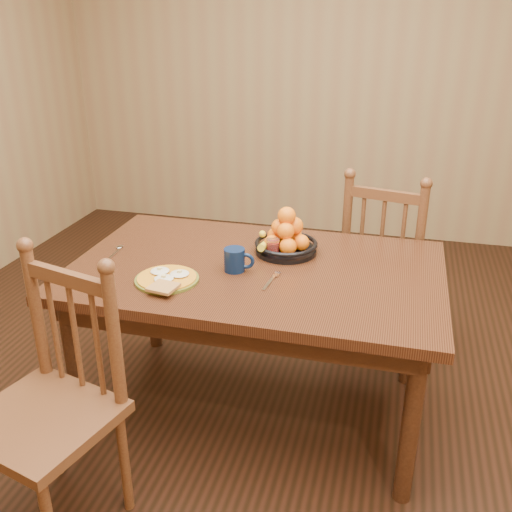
% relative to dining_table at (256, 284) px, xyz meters
% --- Properties ---
extents(room, '(4.52, 5.02, 2.72)m').
position_rel_dining_table_xyz_m(room, '(0.00, 0.00, 0.68)').
color(room, black).
rests_on(room, ground).
extents(dining_table, '(1.60, 1.00, 0.75)m').
position_rel_dining_table_xyz_m(dining_table, '(0.00, 0.00, 0.00)').
color(dining_table, black).
rests_on(dining_table, ground).
extents(chair_far, '(0.54, 0.53, 1.02)m').
position_rel_dining_table_xyz_m(chair_far, '(0.54, 0.75, -0.17)').
color(chair_far, '#492415').
rests_on(chair_far, ground).
extents(chair_near, '(0.56, 0.54, 1.02)m').
position_rel_dining_table_xyz_m(chair_near, '(-0.54, -0.80, -0.17)').
color(chair_near, '#492415').
rests_on(chair_near, ground).
extents(breakfast_plate, '(0.26, 0.29, 0.04)m').
position_rel_dining_table_xyz_m(breakfast_plate, '(-0.32, -0.24, 0.10)').
color(breakfast_plate, '#59601E').
rests_on(breakfast_plate, dining_table).
extents(fork, '(0.04, 0.18, 0.00)m').
position_rel_dining_table_xyz_m(fork, '(0.10, -0.12, 0.09)').
color(fork, silver).
rests_on(fork, dining_table).
extents(spoon, '(0.04, 0.16, 0.01)m').
position_rel_dining_table_xyz_m(spoon, '(-0.67, 0.02, 0.09)').
color(spoon, silver).
rests_on(spoon, dining_table).
extents(coffee_mug, '(0.13, 0.09, 0.10)m').
position_rel_dining_table_xyz_m(coffee_mug, '(-0.07, -0.06, 0.14)').
color(coffee_mug, '#091835').
rests_on(coffee_mug, dining_table).
extents(juice_glass, '(0.06, 0.06, 0.09)m').
position_rel_dining_table_xyz_m(juice_glass, '(0.05, 0.11, 0.13)').
color(juice_glass, silver).
rests_on(juice_glass, dining_table).
extents(fruit_bowl, '(0.29, 0.29, 0.22)m').
position_rel_dining_table_xyz_m(fruit_bowl, '(0.09, 0.19, 0.15)').
color(fruit_bowl, black).
rests_on(fruit_bowl, dining_table).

